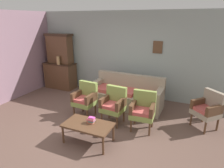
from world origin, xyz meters
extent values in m
plane|color=brown|center=(0.00, 0.00, 0.00)|extent=(7.68, 7.68, 0.00)
cube|color=#939E99|center=(0.00, 2.63, 1.35)|extent=(6.40, 0.06, 2.70)
cube|color=brown|center=(0.90, 2.58, 1.65)|extent=(0.28, 0.02, 0.36)
cube|color=brown|center=(-2.51, 2.25, 0.45)|extent=(1.10, 0.52, 0.90)
cube|color=#342115|center=(-2.51, 2.25, 0.92)|extent=(1.16, 0.55, 0.03)
cube|color=brown|center=(-2.51, 2.33, 1.41)|extent=(0.90, 0.36, 0.95)
cube|color=#342115|center=(-2.51, 2.33, 1.92)|extent=(0.99, 0.38, 0.08)
cylinder|color=tan|center=(-2.41, 2.07, 1.07)|extent=(0.11, 0.11, 0.29)
cube|color=gray|center=(0.26, 1.69, 0.21)|extent=(2.09, 0.85, 0.42)
cube|color=gray|center=(0.27, 2.01, 0.66)|extent=(2.08, 0.21, 0.48)
cube|color=gray|center=(1.22, 1.67, 0.54)|extent=(0.18, 0.80, 0.24)
cube|color=gray|center=(-0.70, 1.71, 0.54)|extent=(0.18, 0.80, 0.24)
cube|color=#B74C47|center=(0.87, 1.63, 0.47)|extent=(0.56, 0.57, 0.10)
cube|color=#B74C47|center=(0.26, 1.65, 0.47)|extent=(0.56, 0.57, 0.10)
cube|color=#B74C47|center=(-0.35, 1.66, 0.47)|extent=(0.56, 0.57, 0.10)
cube|color=#849947|center=(-0.52, 0.68, 0.38)|extent=(0.55, 0.52, 0.12)
cube|color=#B74C47|center=(-0.53, 0.66, 0.47)|extent=(0.47, 0.44, 0.10)
cube|color=#849947|center=(-0.51, 0.88, 0.67)|extent=(0.53, 0.14, 0.46)
cube|color=brown|center=(-0.31, 0.66, 0.55)|extent=(0.11, 0.48, 0.22)
cube|color=brown|center=(-0.74, 0.69, 0.55)|extent=(0.11, 0.48, 0.22)
cylinder|color=brown|center=(-0.33, 0.47, 0.16)|extent=(0.04, 0.04, 0.32)
cylinder|color=brown|center=(-0.75, 0.50, 0.16)|extent=(0.04, 0.04, 0.32)
cylinder|color=brown|center=(-0.30, 0.85, 0.16)|extent=(0.04, 0.04, 0.32)
cylinder|color=brown|center=(-0.72, 0.88, 0.16)|extent=(0.04, 0.04, 0.32)
cube|color=#849947|center=(0.29, 0.65, 0.38)|extent=(0.55, 0.52, 0.12)
cube|color=#B74C47|center=(0.29, 0.63, 0.47)|extent=(0.47, 0.44, 0.10)
cube|color=#849947|center=(0.31, 0.85, 0.67)|extent=(0.53, 0.14, 0.46)
cube|color=brown|center=(0.51, 0.64, 0.55)|extent=(0.12, 0.48, 0.22)
cube|color=brown|center=(0.07, 0.67, 0.55)|extent=(0.12, 0.48, 0.22)
cylinder|color=brown|center=(0.49, 0.45, 0.16)|extent=(0.04, 0.04, 0.32)
cylinder|color=brown|center=(0.07, 0.48, 0.16)|extent=(0.04, 0.04, 0.32)
cylinder|color=brown|center=(0.52, 0.83, 0.16)|extent=(0.04, 0.04, 0.32)
cylinder|color=brown|center=(0.10, 0.86, 0.16)|extent=(0.04, 0.04, 0.32)
cube|color=#849947|center=(1.03, 0.64, 0.38)|extent=(0.55, 0.51, 0.12)
cube|color=#B74C47|center=(1.03, 0.62, 0.47)|extent=(0.47, 0.44, 0.10)
cube|color=#849947|center=(1.02, 0.84, 0.67)|extent=(0.53, 0.13, 0.46)
cube|color=brown|center=(1.25, 0.65, 0.55)|extent=(0.11, 0.48, 0.22)
cube|color=brown|center=(0.81, 0.63, 0.55)|extent=(0.11, 0.48, 0.22)
cylinder|color=brown|center=(1.25, 0.46, 0.16)|extent=(0.04, 0.04, 0.32)
cylinder|color=brown|center=(0.83, 0.44, 0.16)|extent=(0.04, 0.04, 0.32)
cylinder|color=brown|center=(1.23, 0.84, 0.16)|extent=(0.04, 0.04, 0.32)
cylinder|color=brown|center=(0.81, 0.82, 0.16)|extent=(0.04, 0.04, 0.32)
cube|color=gray|center=(2.35, 1.30, 0.38)|extent=(0.71, 0.71, 0.12)
cube|color=#B74C47|center=(2.33, 1.29, 0.47)|extent=(0.60, 0.60, 0.10)
cube|color=gray|center=(2.49, 1.45, 0.67)|extent=(0.45, 0.43, 0.46)
cube|color=brown|center=(2.51, 1.15, 0.55)|extent=(0.39, 0.40, 0.22)
cube|color=brown|center=(2.19, 1.46, 0.55)|extent=(0.39, 0.40, 0.22)
cylinder|color=brown|center=(2.37, 1.02, 0.16)|extent=(0.04, 0.04, 0.32)
cylinder|color=brown|center=(2.07, 1.31, 0.16)|extent=(0.04, 0.04, 0.32)
cylinder|color=brown|center=(2.63, 1.30, 0.16)|extent=(0.04, 0.04, 0.32)
cylinder|color=brown|center=(2.33, 1.59, 0.16)|extent=(0.04, 0.04, 0.32)
cube|color=brown|center=(0.14, -0.27, 0.40)|extent=(1.00, 0.56, 0.04)
cylinder|color=brown|center=(-0.32, -0.03, 0.19)|extent=(0.04, 0.04, 0.38)
cylinder|color=brown|center=(0.60, -0.03, 0.19)|extent=(0.04, 0.04, 0.38)
cylinder|color=brown|center=(-0.32, -0.51, 0.19)|extent=(0.04, 0.04, 0.38)
cylinder|color=brown|center=(0.60, -0.51, 0.19)|extent=(0.04, 0.04, 0.38)
cube|color=#D05F47|center=(0.17, -0.21, 0.43)|extent=(0.14, 0.08, 0.02)
cube|color=slate|center=(0.18, -0.20, 0.45)|extent=(0.11, 0.09, 0.03)
cube|color=#AC79A7|center=(0.19, -0.19, 0.48)|extent=(0.13, 0.09, 0.02)
cube|color=#CD4C61|center=(0.17, -0.21, 0.49)|extent=(0.16, 0.09, 0.02)
cube|color=#DE7E7E|center=(0.19, -0.21, 0.51)|extent=(0.14, 0.09, 0.03)
cube|color=#E74CAF|center=(0.19, -0.20, 0.54)|extent=(0.13, 0.08, 0.02)
camera|label=1|loc=(1.98, -3.22, 2.46)|focal=30.88mm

